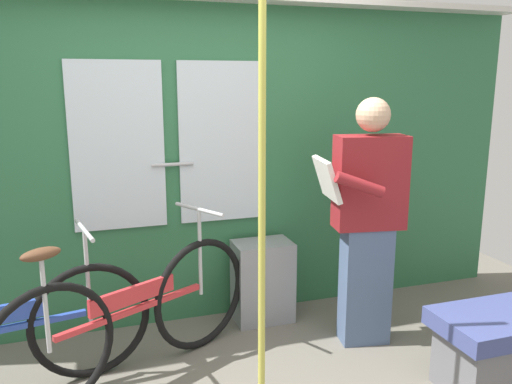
# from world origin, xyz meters

# --- Properties ---
(train_door_wall) EXTENTS (4.91, 0.28, 2.24)m
(train_door_wall) POSITION_xyz_m (-0.01, 1.13, 1.17)
(train_door_wall) COLOR #2D6B42
(train_door_wall) RESTS_ON ground_plane
(bicycle_near_door) EXTENTS (1.53, 0.86, 0.93)m
(bicycle_near_door) POSITION_xyz_m (-0.55, 0.43, 0.38)
(bicycle_near_door) COLOR black
(bicycle_near_door) RESTS_ON ground_plane
(passenger_reading_newspaper) EXTENTS (0.59, 0.51, 1.60)m
(passenger_reading_newspaper) POSITION_xyz_m (0.91, 0.41, 0.84)
(passenger_reading_newspaper) COLOR slate
(passenger_reading_newspaper) RESTS_ON ground_plane
(trash_bin_by_wall) EXTENTS (0.41, 0.28, 0.58)m
(trash_bin_by_wall) POSITION_xyz_m (0.39, 0.92, 0.29)
(trash_bin_by_wall) COLOR gray
(trash_bin_by_wall) RESTS_ON ground_plane
(handrail_pole) EXTENTS (0.04, 0.04, 2.20)m
(handrail_pole) POSITION_xyz_m (0.04, -0.10, 1.10)
(handrail_pole) COLOR #C6C14C
(handrail_pole) RESTS_ON ground_plane
(bench_seat_corner) EXTENTS (0.70, 0.44, 0.45)m
(bench_seat_corner) POSITION_xyz_m (1.35, -0.31, 0.24)
(bench_seat_corner) COLOR #3D477F
(bench_seat_corner) RESTS_ON ground_plane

